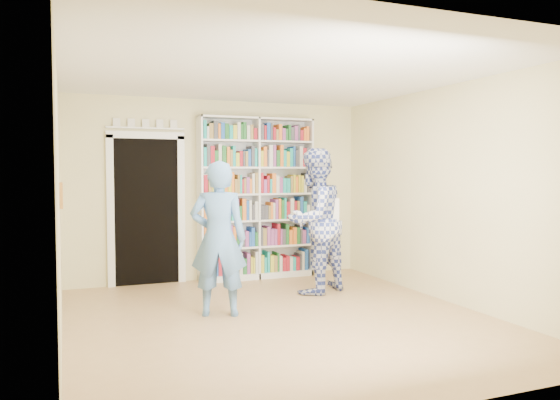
# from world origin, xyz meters

# --- Properties ---
(floor) EXTENTS (5.00, 5.00, 0.00)m
(floor) POSITION_xyz_m (0.00, 0.00, 0.00)
(floor) COLOR #AB8253
(floor) RESTS_ON ground
(ceiling) EXTENTS (5.00, 5.00, 0.00)m
(ceiling) POSITION_xyz_m (0.00, 0.00, 2.70)
(ceiling) COLOR white
(ceiling) RESTS_ON wall_back
(wall_back) EXTENTS (4.50, 0.00, 4.50)m
(wall_back) POSITION_xyz_m (0.00, 2.50, 1.35)
(wall_back) COLOR beige
(wall_back) RESTS_ON floor
(wall_left) EXTENTS (0.00, 5.00, 5.00)m
(wall_left) POSITION_xyz_m (-2.25, 0.00, 1.35)
(wall_left) COLOR beige
(wall_left) RESTS_ON floor
(wall_right) EXTENTS (0.00, 5.00, 5.00)m
(wall_right) POSITION_xyz_m (2.25, 0.00, 1.35)
(wall_right) COLOR beige
(wall_right) RESTS_ON floor
(bookshelf) EXTENTS (1.78, 0.33, 2.45)m
(bookshelf) POSITION_xyz_m (0.52, 2.34, 1.24)
(bookshelf) COLOR white
(bookshelf) RESTS_ON floor
(doorway) EXTENTS (1.10, 0.08, 2.43)m
(doorway) POSITION_xyz_m (-1.10, 2.48, 1.18)
(doorway) COLOR black
(doorway) RESTS_ON floor
(wall_art) EXTENTS (0.03, 0.25, 0.25)m
(wall_art) POSITION_xyz_m (-2.23, 0.20, 1.40)
(wall_art) COLOR brown
(wall_art) RESTS_ON wall_left
(man_blue) EXTENTS (0.74, 0.60, 1.75)m
(man_blue) POSITION_xyz_m (-0.59, 0.44, 0.88)
(man_blue) COLOR #5483BC
(man_blue) RESTS_ON floor
(man_plaid) EXTENTS (1.17, 1.07, 1.94)m
(man_plaid) POSITION_xyz_m (0.91, 1.09, 0.97)
(man_plaid) COLOR navy
(man_plaid) RESTS_ON floor
(paper_sheet) EXTENTS (0.23, 0.04, 0.33)m
(paper_sheet) POSITION_xyz_m (1.05, 0.87, 1.12)
(paper_sheet) COLOR white
(paper_sheet) RESTS_ON man_plaid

